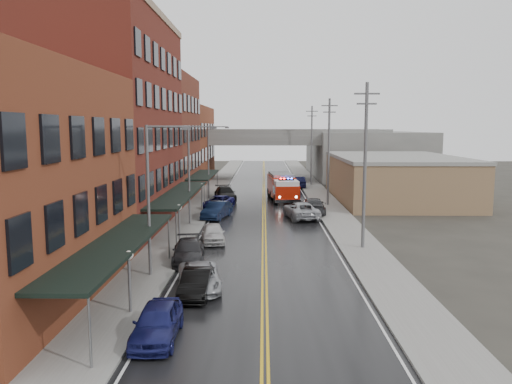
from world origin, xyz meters
name	(u,v)px	position (x,y,z in m)	size (l,w,h in m)	color
ground	(265,332)	(0.00, 0.00, 0.00)	(220.00, 220.00, 0.00)	#2D2B26
road	(264,213)	(0.00, 30.00, 0.01)	(11.00, 160.00, 0.02)	black
sidewalk_left	(194,213)	(-7.30, 30.00, 0.07)	(3.00, 160.00, 0.15)	slate
sidewalk_right	(335,213)	(7.30, 30.00, 0.07)	(3.00, 160.00, 0.15)	slate
curb_left	(209,213)	(-5.65, 30.00, 0.07)	(0.30, 160.00, 0.15)	gray
curb_right	(319,213)	(5.65, 30.00, 0.07)	(0.30, 160.00, 0.15)	gray
brick_building_a	(1,185)	(-13.30, 4.00, 6.00)	(9.00, 18.00, 12.00)	brown
brick_building_b	(112,126)	(-13.30, 23.00, 9.00)	(9.00, 20.00, 18.00)	maroon
brick_building_c	(156,138)	(-13.30, 40.50, 7.50)	(9.00, 15.00, 15.00)	maroon
brick_building_far	(180,145)	(-13.30, 58.00, 6.00)	(9.00, 20.00, 12.00)	brown
tan_building	(395,180)	(16.00, 40.00, 2.50)	(14.00, 22.00, 5.00)	#8D6C4C
right_far_block	(363,154)	(18.00, 70.00, 4.00)	(18.00, 30.00, 8.00)	slate
awning_0	(118,243)	(-7.49, 4.00, 2.99)	(2.60, 16.00, 3.09)	black
awning_1	(180,194)	(-7.49, 23.00, 2.99)	(2.60, 18.00, 3.09)	black
awning_2	(203,175)	(-7.49, 40.50, 2.99)	(2.60, 13.00, 3.09)	black
globe_lamp_0	(129,267)	(-6.40, 2.00, 2.31)	(0.44, 0.44, 3.12)	#59595B
globe_lamp_1	(179,215)	(-6.40, 16.00, 2.31)	(0.44, 0.44, 3.12)	#59595B
globe_lamp_2	(202,191)	(-6.40, 30.00, 2.31)	(0.44, 0.44, 3.12)	#59595B
street_lamp_0	(152,191)	(-6.55, 8.00, 5.19)	(2.64, 0.22, 9.00)	#59595B
street_lamp_1	(192,168)	(-6.55, 24.00, 5.19)	(2.64, 0.22, 9.00)	#59595B
street_lamp_2	(210,157)	(-6.55, 40.00, 5.19)	(2.64, 0.22, 9.00)	#59595B
utility_pole_0	(365,163)	(7.20, 15.00, 6.31)	(1.80, 0.24, 12.00)	#59595B
utility_pole_1	(329,150)	(7.20, 35.00, 6.31)	(1.80, 0.24, 12.00)	#59595B
utility_pole_2	(312,144)	(7.20, 55.00, 6.31)	(1.80, 0.24, 12.00)	#59595B
overpass	(264,144)	(0.00, 62.00, 5.99)	(40.00, 10.00, 7.50)	slate
fire_truck	(283,186)	(2.24, 39.13, 1.75)	(4.26, 9.09, 3.23)	#A61907
parked_car_left_0	(157,322)	(-4.51, -0.80, 0.76)	(1.80, 4.47, 1.52)	navy
parked_car_left_1	(196,283)	(-3.60, 4.70, 0.69)	(1.47, 4.21, 1.39)	black
parked_car_left_2	(199,277)	(-3.60, 5.80, 0.68)	(2.25, 4.88, 1.36)	#929599
parked_car_left_3	(189,251)	(-5.00, 11.30, 0.73)	(2.04, 5.03, 1.46)	#242426
parked_car_left_4	(213,233)	(-3.97, 17.00, 0.73)	(1.72, 4.27, 1.46)	silver
parked_car_left_5	(217,210)	(-4.60, 27.20, 0.82)	(1.73, 4.97, 1.64)	#0E1932
parked_car_left_6	(218,202)	(-5.00, 33.20, 0.70)	(2.31, 5.01, 1.39)	#161755
parked_car_left_7	(225,194)	(-4.72, 39.20, 0.83)	(2.32, 5.72, 1.66)	black
parked_car_right_0	(301,210)	(3.60, 27.27, 0.82)	(2.71, 5.87, 1.63)	#A3A5AB
parked_car_right_1	(313,206)	(5.00, 29.80, 0.84)	(2.35, 5.78, 1.68)	#2B2C2E
parked_car_right_2	(291,187)	(3.60, 46.20, 0.79)	(1.87, 4.64, 1.58)	silver
parked_car_right_3	(298,182)	(5.00, 52.20, 0.83)	(1.76, 5.05, 1.66)	black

